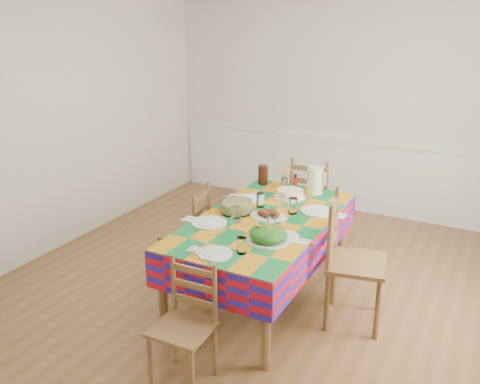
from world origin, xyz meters
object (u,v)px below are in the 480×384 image
chair_left (189,233)px  tea_pitcher (263,175)px  green_pitcher (315,180)px  chair_near (185,325)px  chair_far (312,203)px  meat_platter (268,215)px  chair_right (350,262)px  dining_table (264,227)px

chair_left → tea_pitcher: bearing=145.9°
green_pitcher → chair_left: green_pitcher is taller
chair_near → chair_far: 2.41m
chair_far → chair_left: 1.42m
chair_left → meat_platter: bearing=82.0°
meat_platter → chair_left: chair_left is taller
tea_pitcher → chair_right: (1.16, -0.83, -0.32)m
meat_platter → chair_right: 0.78m
dining_table → meat_platter: size_ratio=5.83×
chair_near → chair_left: size_ratio=0.94×
chair_near → chair_far: size_ratio=0.86×
dining_table → chair_near: size_ratio=2.26×
green_pitcher → chair_right: chair_right is taller
meat_platter → chair_far: size_ratio=0.33×
dining_table → tea_pitcher: (-0.40, 0.82, 0.18)m
meat_platter → tea_pitcher: bearing=118.5°
chair_far → chair_left: size_ratio=1.09×
chair_left → chair_right: 1.52m
green_pitcher → chair_near: (-0.15, -2.01, -0.46)m
meat_platter → chair_near: 1.29m
tea_pitcher → chair_left: tea_pitcher is taller
meat_platter → chair_near: size_ratio=0.39×
dining_table → chair_right: 0.77m
chair_right → chair_near: bearing=136.4°
green_pitcher → meat_platter: bearing=-99.7°
chair_far → chair_right: 1.43m
tea_pitcher → chair_right: 1.46m
meat_platter → chair_right: chair_right is taller
tea_pitcher → chair_right: size_ratio=0.18×
meat_platter → green_pitcher: bearing=80.3°
tea_pitcher → chair_left: size_ratio=0.21×
chair_near → chair_left: chair_left is taller
dining_table → tea_pitcher: bearing=116.2°
dining_table → chair_left: 0.79m
chair_far → chair_near: bearing=90.6°
green_pitcher → chair_left: size_ratio=0.29×
chair_far → green_pitcher: bearing=111.5°
green_pitcher → chair_far: bearing=110.9°
meat_platter → chair_near: bearing=-91.1°
meat_platter → green_pitcher: green_pitcher is taller
dining_table → chair_near: bearing=-90.1°
chair_right → dining_table: bearing=78.0°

